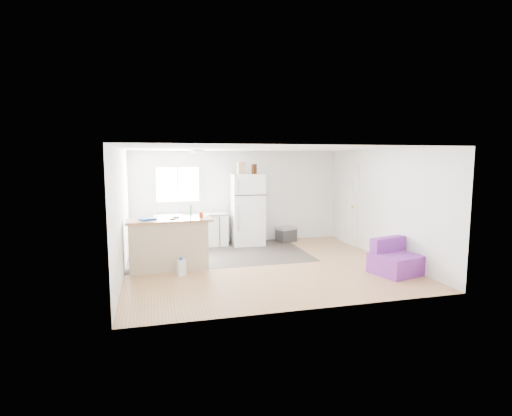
# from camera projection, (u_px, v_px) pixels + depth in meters

# --- Properties ---
(room) EXTENTS (5.51, 5.01, 2.41)m
(room) POSITION_uv_depth(u_px,v_px,m) (263.00, 208.00, 8.12)
(room) COLOR #93613D
(room) RESTS_ON ground
(vinyl_zone) EXTENTS (4.05, 2.50, 0.00)m
(vinyl_zone) POSITION_uv_depth(u_px,v_px,m) (219.00, 254.00, 9.28)
(vinyl_zone) COLOR #2E2822
(vinyl_zone) RESTS_ON floor
(window) EXTENTS (1.18, 0.06, 0.98)m
(window) POSITION_uv_depth(u_px,v_px,m) (178.00, 184.00, 10.07)
(window) COLOR white
(window) RESTS_ON back_wall
(interior_door) EXTENTS (0.11, 0.92, 2.10)m
(interior_door) POSITION_uv_depth(u_px,v_px,m) (348.00, 205.00, 10.32)
(interior_door) COLOR white
(interior_door) RESTS_ON right_wall
(ceiling_fixture) EXTENTS (0.30, 0.30, 0.07)m
(ceiling_fixture) POSITION_uv_depth(u_px,v_px,m) (197.00, 151.00, 8.82)
(ceiling_fixture) COLOR white
(ceiling_fixture) RESTS_ON ceiling
(kitchen_cabinets) EXTENTS (1.85, 0.59, 1.09)m
(kitchen_cabinets) POSITION_uv_depth(u_px,v_px,m) (191.00, 230.00, 10.02)
(kitchen_cabinets) COLOR white
(kitchen_cabinets) RESTS_ON floor
(peninsula) EXTENTS (1.68, 0.68, 1.02)m
(peninsula) POSITION_uv_depth(u_px,v_px,m) (169.00, 244.00, 7.91)
(peninsula) COLOR tan
(peninsula) RESTS_ON floor
(refrigerator) EXTENTS (0.83, 0.78, 1.81)m
(refrigerator) POSITION_uv_depth(u_px,v_px,m) (247.00, 209.00, 10.22)
(refrigerator) COLOR white
(refrigerator) RESTS_ON floor
(cooler) EXTENTS (0.61, 0.52, 0.39)m
(cooler) POSITION_uv_depth(u_px,v_px,m) (286.00, 234.00, 10.62)
(cooler) COLOR #2C2C2F
(cooler) RESTS_ON floor
(purple_seat) EXTENTS (0.97, 0.95, 0.66)m
(purple_seat) POSITION_uv_depth(u_px,v_px,m) (395.00, 261.00, 7.69)
(purple_seat) COLOR #7A2D93
(purple_seat) RESTS_ON floor
(cleaner_jug) EXTENTS (0.18, 0.15, 0.35)m
(cleaner_jug) POSITION_uv_depth(u_px,v_px,m) (181.00, 267.00, 7.58)
(cleaner_jug) COLOR silver
(cleaner_jug) RESTS_ON floor
(mop) EXTENTS (0.22, 0.37, 1.32)m
(mop) POSITION_uv_depth(u_px,v_px,m) (187.00, 259.00, 7.89)
(mop) COLOR green
(mop) RESTS_ON floor
(red_cup) EXTENTS (0.11, 0.11, 0.12)m
(red_cup) POSITION_uv_depth(u_px,v_px,m) (201.00, 215.00, 8.05)
(red_cup) COLOR red
(red_cup) RESTS_ON peninsula
(blue_tray) EXTENTS (0.36, 0.32, 0.04)m
(blue_tray) POSITION_uv_depth(u_px,v_px,m) (148.00, 219.00, 7.73)
(blue_tray) COLOR #1244B0
(blue_tray) RESTS_ON peninsula
(tool_a) EXTENTS (0.14, 0.05, 0.03)m
(tool_a) POSITION_uv_depth(u_px,v_px,m) (176.00, 217.00, 7.97)
(tool_a) COLOR black
(tool_a) RESTS_ON peninsula
(tool_b) EXTENTS (0.11, 0.08, 0.03)m
(tool_b) POSITION_uv_depth(u_px,v_px,m) (173.00, 219.00, 7.78)
(tool_b) COLOR black
(tool_b) RESTS_ON peninsula
(cardboard_box) EXTENTS (0.22, 0.16, 0.30)m
(cardboard_box) POSITION_uv_depth(u_px,v_px,m) (241.00, 168.00, 10.03)
(cardboard_box) COLOR tan
(cardboard_box) RESTS_ON refrigerator
(bottle_left) EXTENTS (0.09, 0.09, 0.25)m
(bottle_left) POSITION_uv_depth(u_px,v_px,m) (253.00, 169.00, 10.05)
(bottle_left) COLOR #371A0A
(bottle_left) RESTS_ON refrigerator
(bottle_right) EXTENTS (0.07, 0.07, 0.25)m
(bottle_right) POSITION_uv_depth(u_px,v_px,m) (255.00, 169.00, 10.13)
(bottle_right) COLOR #371A0A
(bottle_right) RESTS_ON refrigerator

